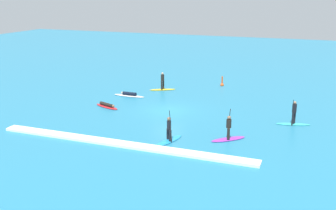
{
  "coord_description": "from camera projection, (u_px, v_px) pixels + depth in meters",
  "views": [
    {
      "loc": [
        12.3,
        -31.88,
        10.08
      ],
      "look_at": [
        0.0,
        0.0,
        0.5
      ],
      "focal_mm": 43.98,
      "sensor_mm": 36.0,
      "label": 1
    }
  ],
  "objects": [
    {
      "name": "marker_buoy",
      "position": [
        222.0,
        84.0,
        44.75
      ],
      "size": [
        0.39,
        0.39,
        1.15
      ],
      "color": "#E55119",
      "rests_on": "ground_plane"
    },
    {
      "name": "surfer_on_blue_board",
      "position": [
        169.0,
        135.0,
        28.31
      ],
      "size": [
        1.46,
        2.9,
        2.29
      ],
      "rotation": [
        0.0,
        0.0,
        4.43
      ],
      "color": "#1E8CD1",
      "rests_on": "ground_plane"
    },
    {
      "name": "surfer_on_white_board",
      "position": [
        129.0,
        95.0,
        40.43
      ],
      "size": [
        3.29,
        0.81,
        0.42
      ],
      "rotation": [
        0.0,
        0.0,
        3.12
      ],
      "color": "white",
      "rests_on": "ground_plane"
    },
    {
      "name": "wave_crest",
      "position": [
        121.0,
        144.0,
        27.67
      ],
      "size": [
        18.66,
        0.9,
        0.18
      ],
      "primitive_type": "cube",
      "color": "white",
      "rests_on": "ground_plane"
    },
    {
      "name": "surfer_on_red_board",
      "position": [
        107.0,
        106.0,
        36.61
      ],
      "size": [
        2.81,
        1.63,
        0.39
      ],
      "rotation": [
        0.0,
        0.0,
        5.91
      ],
      "color": "red",
      "rests_on": "ground_plane"
    },
    {
      "name": "surfer_on_teal_board",
      "position": [
        294.0,
        117.0,
        31.76
      ],
      "size": [
        2.67,
        1.2,
        2.07
      ],
      "rotation": [
        0.0,
        0.0,
        3.38
      ],
      "color": "#33C6CC",
      "rests_on": "ground_plane"
    },
    {
      "name": "surfer_on_yellow_board",
      "position": [
        163.0,
        85.0,
        42.8
      ],
      "size": [
        2.65,
        1.86,
        1.87
      ],
      "rotation": [
        0.0,
        0.0,
        3.66
      ],
      "color": "yellow",
      "rests_on": "ground_plane"
    },
    {
      "name": "ground_plane",
      "position": [
        168.0,
        111.0,
        35.63
      ],
      "size": [
        120.0,
        120.0,
        0.0
      ],
      "primitive_type": "plane",
      "color": "teal",
      "rests_on": "ground"
    },
    {
      "name": "surfer_on_purple_board",
      "position": [
        228.0,
        133.0,
        28.59
      ],
      "size": [
        2.41,
        2.31,
        2.22
      ],
      "rotation": [
        0.0,
        0.0,
        0.75
      ],
      "color": "purple",
      "rests_on": "ground_plane"
    }
  ]
}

